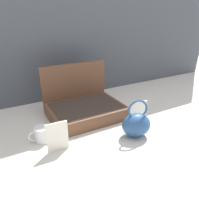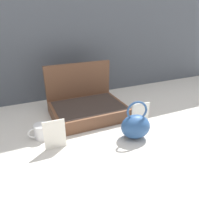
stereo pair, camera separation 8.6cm
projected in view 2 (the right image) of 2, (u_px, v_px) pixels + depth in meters
ground_plane at (99, 127)px, 1.18m from camera, size 6.00×6.00×0.00m
open_suitcase at (86, 105)px, 1.29m from camera, size 0.46×0.36×0.32m
teal_pouch_handbag at (136, 126)px, 1.05m from camera, size 0.18×0.16×0.22m
coffee_mug at (41, 131)px, 1.06m from camera, size 0.11×0.08×0.08m
info_card_left at (140, 112)px, 1.22m from camera, size 0.12×0.02×0.12m
poster_card_right at (55, 135)px, 0.96m from camera, size 0.11×0.01×0.16m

